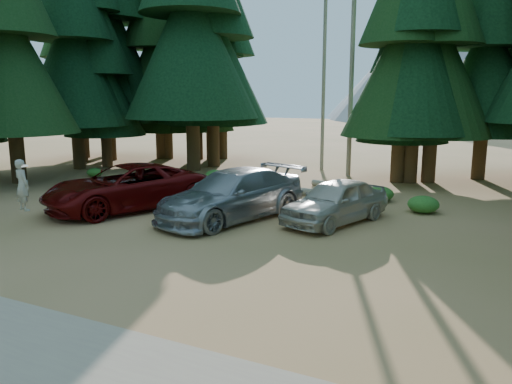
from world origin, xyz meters
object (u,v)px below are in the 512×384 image
Objects in this scene: frisbee_player at (22,185)px; log_right at (329,194)px; silver_minivan_right at (335,201)px; log_mid at (344,187)px; red_pickup at (127,187)px; log_left at (225,189)px; silver_minivan_center at (232,195)px.

frisbee_player is 0.34× the size of log_right.
log_mid is (-1.44, 5.99, -0.60)m from silver_minivan_right.
frisbee_player is (-1.13, -3.59, 0.57)m from red_pickup.
log_left is 5.41m from log_mid.
silver_minivan_center is 3.53m from silver_minivan_right.
log_mid is 0.70× the size of log_right.
silver_minivan_right reaches higher than log_right.
red_pickup is 3.69× the size of frisbee_player.
red_pickup reaches higher than log_mid.
red_pickup is 4.28m from silver_minivan_center.
log_left is (2.74, 8.18, -1.28)m from frisbee_player.
log_right is at bearing 65.54° from red_pickup.
silver_minivan_center is at bearing -92.50° from log_left.
log_mid is 2.08m from log_right.
frisbee_player reaches higher than silver_minivan_right.
log_left is (-6.00, 3.08, -0.60)m from silver_minivan_right.
silver_minivan_right is at bearing 35.37° from red_pickup.
log_left is 4.61m from log_right.
log_right is (7.28, 9.01, -1.26)m from frisbee_player.
red_pickup is at bearing -114.11° from log_mid.
silver_minivan_right is at bearing -61.08° from log_mid.
silver_minivan_right is 6.77m from log_left.
silver_minivan_center is at bearing 30.07° from red_pickup.
silver_minivan_center reaches higher than log_right.
log_right is at bearing -118.15° from frisbee_player.
log_left is at bearing -97.76° from frisbee_player.
red_pickup is at bearing -133.16° from log_right.
red_pickup reaches higher than log_right.
silver_minivan_center is at bearing -132.39° from frisbee_player.
silver_minivan_right is at bearing 34.71° from silver_minivan_center.
log_left is at bearing 94.75° from red_pickup.
frisbee_player is 0.42× the size of log_left.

